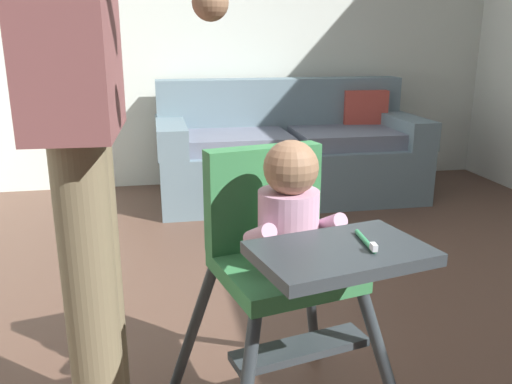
% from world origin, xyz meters
% --- Properties ---
extents(ground, '(6.18, 6.55, 0.10)m').
position_xyz_m(ground, '(0.00, 0.00, -0.05)').
color(ground, brown).
extents(wall_far, '(5.38, 0.06, 2.72)m').
position_xyz_m(wall_far, '(0.00, 2.51, 1.36)').
color(wall_far, silver).
rests_on(wall_far, ground).
extents(couch, '(1.93, 0.86, 0.86)m').
position_xyz_m(couch, '(0.49, 1.99, 0.33)').
color(couch, slate).
rests_on(couch, ground).
extents(high_chair, '(0.72, 0.81, 0.91)m').
position_xyz_m(high_chair, '(-0.14, -0.46, 0.61)').
color(high_chair, '#30373C').
rests_on(high_chair, ground).
extents(adult_standing, '(0.51, 0.51, 1.72)m').
position_xyz_m(adult_standing, '(-0.67, -0.43, 0.98)').
color(adult_standing, '#73664A').
rests_on(adult_standing, ground).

